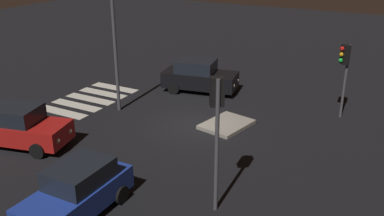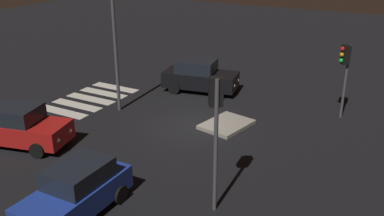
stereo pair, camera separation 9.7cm
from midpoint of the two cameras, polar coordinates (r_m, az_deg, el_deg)
ground_plane at (r=21.49m, az=0.13°, el=-2.48°), size 80.00×80.00×0.00m
traffic_island at (r=21.58m, az=4.74°, el=-2.19°), size 2.84×2.35×0.18m
car_black at (r=26.13m, az=1.11°, el=4.25°), size 2.72×4.70×1.95m
car_blue at (r=15.17m, az=-14.94°, el=-10.61°), size 4.18×1.99×1.81m
car_red at (r=20.74m, az=-21.71°, el=-2.28°), size 2.79×4.56×1.87m
traffic_light_west at (r=22.93m, az=19.76°, el=5.60°), size 0.54×0.53×3.87m
traffic_light_north at (r=13.77m, az=3.38°, el=-0.55°), size 0.53×0.54×4.77m
street_lamp at (r=22.42m, az=-10.36°, el=13.14°), size 0.56×0.56×8.29m
crosswalk_near at (r=25.41m, az=-14.04°, el=0.80°), size 6.45×3.20×0.02m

